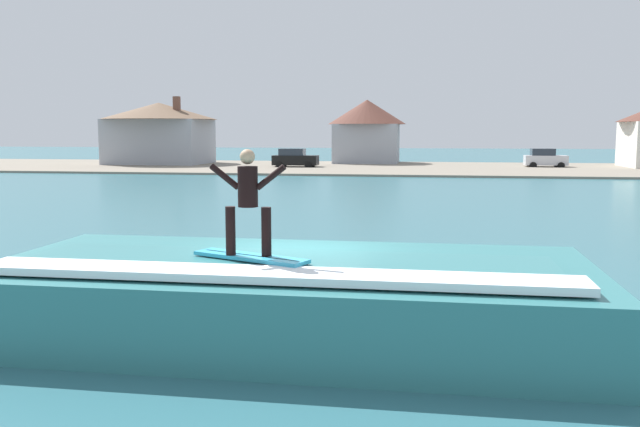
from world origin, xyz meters
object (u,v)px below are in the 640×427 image
Objects in this scene: surfer at (248,196)px; car_near_shore at (295,158)px; car_far_shore at (545,158)px; house_small_cottage at (367,128)px; wave_crest at (291,296)px; house_with_chimney at (159,129)px; surfboard at (250,257)px.

surfer is 52.64m from car_near_shore.
car_far_shore is 18.28m from house_small_cottage.
house_small_cottage is at bearing 94.15° from wave_crest.
house_with_chimney reaches higher than car_near_shore.
surfer reaches higher than car_near_shore.
house_small_cottage is (-3.84, 60.82, 2.36)m from surfboard.
surfboard is at bearing -66.07° from house_with_chimney.
house_small_cottage reaches higher than surfer.
house_small_cottage is at bearing 93.59° from surfer.
house_small_cottage is (-4.37, 60.22, 3.13)m from wave_crest.
house_small_cottage reaches higher than car_far_shore.
surfboard is 0.17× the size of house_with_chimney.
car_near_shore reaches higher than surfboard.
wave_crest is 5.91× the size of surfer.
surfboard is 60.99m from house_small_cottage.
car_far_shore reaches higher than wave_crest.
wave_crest is at bearing -103.20° from car_far_shore.
wave_crest is 2.64× the size of car_far_shore.
car_near_shore is at bearing -14.61° from house_with_chimney.
house_with_chimney is at bearing 113.93° from surfboard.
house_with_chimney reaches higher than wave_crest.
house_with_chimney reaches higher than car_far_shore.
surfer is 60.99m from house_small_cottage.
wave_crest is 60.54m from house_with_chimney.
surfer is 0.14× the size of house_with_chimney.
car_far_shore reaches higher than surfboard.
car_far_shore is at bearing 76.42° from surfboard.
house_small_cottage is at bearing 162.47° from car_far_shore.
surfer is 0.21× the size of house_small_cottage.
surfer is 57.03m from car_far_shore.
surfer is 0.40× the size of car_near_shore.
surfboard is 60.84m from house_with_chimney.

